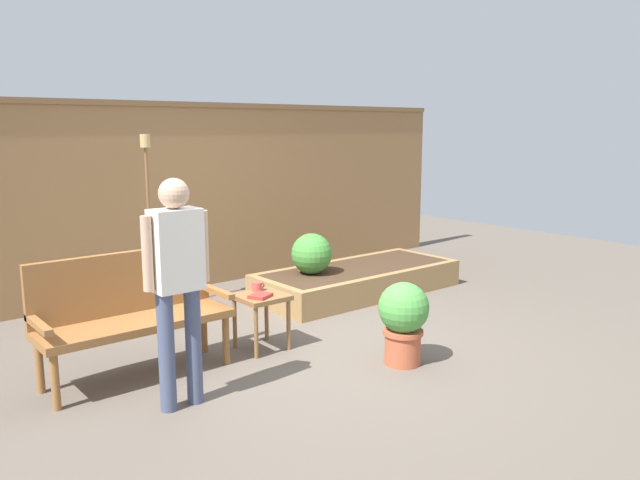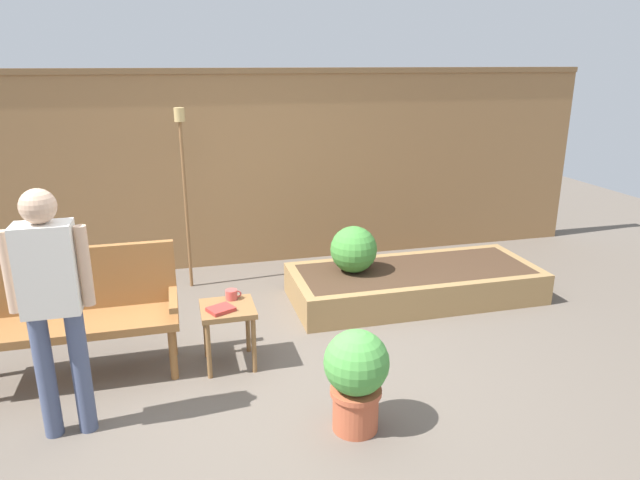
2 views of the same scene
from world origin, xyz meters
TOP-DOWN VIEW (x-y plane):
  - ground_plane at (0.00, 0.00)m, footprint 14.00×14.00m
  - fence_back at (0.00, 2.60)m, footprint 8.40×0.14m
  - garden_bench at (-1.41, 0.47)m, footprint 1.44×0.48m
  - side_table at (-0.33, 0.31)m, footprint 0.40×0.40m
  - cup_on_table at (-0.28, 0.43)m, footprint 0.12×0.09m
  - book_on_table at (-0.38, 0.24)m, footprint 0.22×0.21m
  - potted_boxwood at (0.35, -0.70)m, footprint 0.41×0.41m
  - raised_planter_bed at (1.56, 1.13)m, footprint 2.40×1.00m
  - shrub_near_bench at (0.96, 1.23)m, footprint 0.44×0.44m
  - tiki_torch at (-0.55, 2.00)m, footprint 0.10×0.10m
  - person_by_bench at (-1.38, -0.28)m, footprint 0.47×0.20m

SIDE VIEW (x-z plane):
  - ground_plane at x=0.00m, z-range 0.00..0.00m
  - raised_planter_bed at x=1.56m, z-range 0.00..0.30m
  - potted_boxwood at x=0.35m, z-range 0.05..0.72m
  - side_table at x=-0.33m, z-range 0.16..0.64m
  - book_on_table at x=-0.38m, z-range 0.48..0.51m
  - cup_on_table at x=-0.28m, z-range 0.48..0.56m
  - shrub_near_bench at x=0.96m, z-range 0.30..0.74m
  - garden_bench at x=-1.41m, z-range 0.07..1.01m
  - person_by_bench at x=-1.38m, z-range 0.15..1.71m
  - fence_back at x=0.00m, z-range 0.01..2.17m
  - tiki_torch at x=-0.55m, z-range 0.32..2.13m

